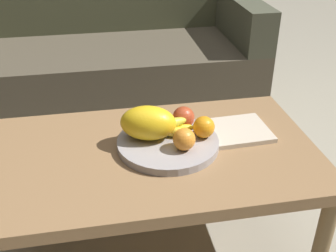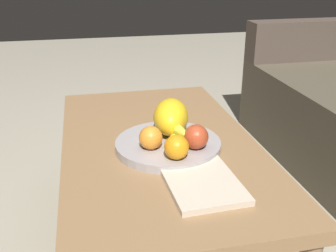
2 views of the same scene
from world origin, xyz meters
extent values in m
plane|color=gray|center=(0.00, 0.00, 0.00)|extent=(8.00, 8.00, 0.00)
cube|color=olive|center=(0.00, 0.00, 0.38)|extent=(1.05, 0.60, 0.04)
cylinder|color=olive|center=(0.48, -0.26, 0.18)|extent=(0.05, 0.05, 0.36)
cylinder|color=olive|center=(-0.48, 0.26, 0.18)|extent=(0.05, 0.05, 0.36)
cylinder|color=#84674C|center=(0.48, 0.26, 0.18)|extent=(0.05, 0.05, 0.36)
cube|color=#4B4335|center=(-0.14, 1.05, 0.20)|extent=(1.70, 0.70, 0.40)
cube|color=#454737|center=(0.64, 1.05, 0.51)|extent=(0.14, 0.70, 0.22)
cylinder|color=#9E999A|center=(0.06, 0.02, 0.42)|extent=(0.32, 0.32, 0.03)
ellipsoid|color=yellow|center=(0.00, 0.04, 0.48)|extent=(0.20, 0.15, 0.11)
sphere|color=orange|center=(0.10, -0.04, 0.46)|extent=(0.07, 0.07, 0.07)
sphere|color=orange|center=(0.17, 0.02, 0.46)|extent=(0.07, 0.07, 0.07)
sphere|color=#AB3F21|center=(0.12, 0.09, 0.46)|extent=(0.07, 0.07, 0.07)
ellipsoid|color=yellow|center=(0.08, 0.04, 0.44)|extent=(0.15, 0.10, 0.03)
ellipsoid|color=yellow|center=(0.08, 0.05, 0.44)|extent=(0.15, 0.04, 0.03)
ellipsoid|color=yellow|center=(0.06, 0.03, 0.47)|extent=(0.15, 0.08, 0.03)
cube|color=beige|center=(0.28, 0.06, 0.41)|extent=(0.26, 0.19, 0.02)
camera|label=1|loc=(-0.14, -1.07, 1.12)|focal=44.15mm
camera|label=2|loc=(1.12, -0.22, 0.94)|focal=42.19mm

